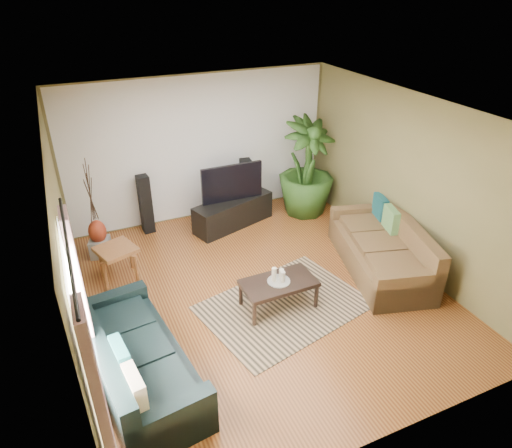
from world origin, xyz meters
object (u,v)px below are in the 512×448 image
television (232,183)px  potted_plant (307,168)px  sofa_left (137,354)px  vase (97,232)px  tv_stand (233,213)px  speaker_left (146,204)px  side_table (118,264)px  speaker_right (246,186)px  pedestal (100,247)px  sofa_right (381,245)px  coffee_table (278,294)px

television → potted_plant: (1.49, -0.08, 0.08)m
sofa_left → vase: sofa_left is taller
tv_stand → potted_plant: potted_plant is taller
speaker_left → side_table: (-0.73, -1.33, -0.26)m
tv_stand → speaker_left: (-1.52, 0.42, 0.29)m
television → speaker_right: 0.67m
pedestal → vase: size_ratio=0.78×
sofa_right → pedestal: size_ratio=7.00×
coffee_table → television: television is taller
tv_stand → vase: 2.44m
sofa_right → tv_stand: 2.79m
sofa_left → side_table: bearing=-10.8°
sofa_right → side_table: (-3.85, 1.37, -0.14)m
television → speaker_left: television is taller
speaker_right → potted_plant: 1.22m
speaker_right → pedestal: size_ratio=3.48×
potted_plant → pedestal: (-3.92, -0.02, -0.78)m
coffee_table → tv_stand: size_ratio=0.66×
sofa_left → television: television is taller
television → speaker_right: size_ratio=1.05×
speaker_left → potted_plant: (3.01, -0.48, 0.39)m
sofa_right → potted_plant: 2.28m
speaker_left → pedestal: size_ratio=3.47×
sofa_left → side_table: (0.12, 2.16, -0.14)m
coffee_table → pedestal: size_ratio=3.28×
potted_plant → side_table: potted_plant is taller
speaker_right → side_table: size_ratio=1.93×
television → potted_plant: bearing=-3.1°
coffee_table → television: bearing=82.6°
speaker_left → speaker_right: (1.96, 0.00, 0.00)m
pedestal → vase: 0.30m
sofa_left → speaker_right: bearing=-46.5°
speaker_right → vase: speaker_right is taller
vase → pedestal: bearing=0.0°
sofa_left → sofa_right: 4.05m
pedestal → side_table: side_table is taller
tv_stand → pedestal: tv_stand is taller
speaker_left → side_table: bearing=-123.8°
speaker_right → sofa_right: bearing=-59.2°
potted_plant → vase: bearing=-179.7°
sofa_right → speaker_left: speaker_left is taller
speaker_left → potted_plant: 3.07m
coffee_table → pedestal: (-2.14, 2.40, -0.05)m
tv_stand → vase: bearing=163.9°
sofa_right → potted_plant: potted_plant is taller
vase → speaker_left: bearing=29.0°
tv_stand → vase: (-2.43, -0.08, 0.20)m
television → speaker_left: size_ratio=1.05×
pedestal → side_table: 0.85m
sofa_left → tv_stand: bearing=-45.3°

